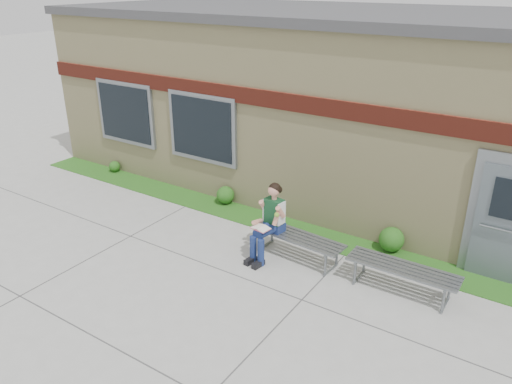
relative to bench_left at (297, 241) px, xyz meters
The scene contains 9 objects.
ground 1.70m from the bench_left, 99.53° to the right, with size 80.00×80.00×0.00m, color #9E9E99.
grass_strip 1.07m from the bench_left, 105.81° to the left, with size 16.00×0.80×0.02m, color #175115.
school_building 4.70m from the bench_left, 93.61° to the left, with size 16.20×6.22×4.20m.
bench_left is the anchor object (origin of this frame).
bench_right 2.00m from the bench_left, ahead, with size 1.86×0.52×0.48m.
girl 0.66m from the bench_left, 155.81° to the right, with size 0.53×0.91×1.45m.
shrub_west 6.44m from the bench_left, 169.10° to the left, with size 0.29×0.29×0.29m, color #175115.
shrub_mid 2.86m from the bench_left, 154.73° to the left, with size 0.41×0.41×0.41m, color #175115.
shrub_east 1.86m from the bench_left, 41.01° to the left, with size 0.48×0.48×0.48m, color #175115.
Camera 1 is at (4.12, -5.63, 4.94)m, focal length 35.00 mm.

